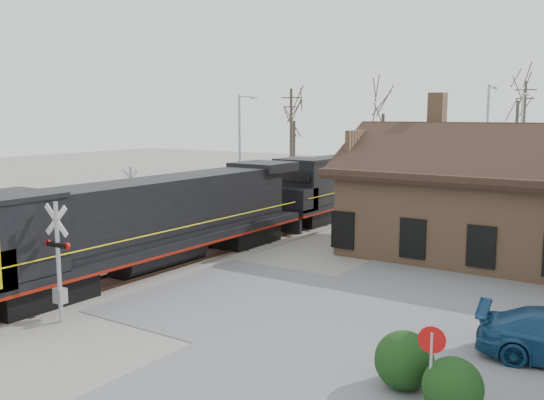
% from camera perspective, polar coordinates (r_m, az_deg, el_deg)
% --- Properties ---
extents(ground, '(140.00, 140.00, 0.00)m').
position_cam_1_polar(ground, '(26.48, -12.36, -7.00)').
color(ground, '#9D988E').
rests_on(ground, ground).
extents(road, '(60.00, 9.00, 0.03)m').
position_cam_1_polar(road, '(26.47, -12.37, -6.97)').
color(road, slate).
rests_on(road, ground).
extents(track_main, '(3.40, 90.00, 0.24)m').
position_cam_1_polar(track_main, '(38.09, 4.18, -2.11)').
color(track_main, '#9D988E').
rests_on(track_main, ground).
extents(track_siding, '(3.40, 90.00, 0.24)m').
position_cam_1_polar(track_siding, '(40.48, -1.35, -1.48)').
color(track_siding, '#9D988E').
rests_on(track_siding, ground).
extents(depot, '(15.20, 9.31, 7.90)m').
position_cam_1_polar(depot, '(30.59, 21.14, -0.73)').
color(depot, '#9D7251').
rests_on(depot, ground).
extents(locomotive_lead, '(2.84, 19.03, 4.22)m').
position_cam_1_polar(locomotive_lead, '(26.39, -11.60, -2.09)').
color(locomotive_lead, black).
rests_on(locomotive_lead, ground).
extents(locomotive_trailing, '(2.84, 19.03, 4.00)m').
position_cam_1_polar(locomotive_trailing, '(42.04, 7.53, 1.77)').
color(locomotive_trailing, black).
rests_on(locomotive_trailing, ground).
extents(crossbuck_near, '(1.15, 0.30, 4.02)m').
position_cam_1_polar(crossbuck_near, '(21.03, -19.44, -5.92)').
color(crossbuck_near, '#A5A8AD').
rests_on(crossbuck_near, ground).
extents(crossbuck_far, '(1.09, 0.45, 3.96)m').
position_cam_1_polar(crossbuck_far, '(34.02, -13.08, -0.46)').
color(crossbuck_far, '#A5A8AD').
rests_on(crossbuck_far, ground).
extents(do_not_enter_sign, '(0.63, 0.15, 2.12)m').
position_cam_1_polar(do_not_enter_sign, '(14.48, 14.77, -13.79)').
color(do_not_enter_sign, '#A5A8AD').
rests_on(do_not_enter_sign, ground).
extents(hedge_a, '(1.48, 1.48, 1.48)m').
position_cam_1_polar(hedge_a, '(15.93, 12.33, -14.52)').
color(hedge_a, black).
rests_on(hedge_a, ground).
extents(hedge_b, '(1.38, 1.38, 1.38)m').
position_cam_1_polar(hedge_b, '(14.90, 16.64, -16.54)').
color(hedge_b, black).
rests_on(hedge_b, ground).
extents(streetlight_a, '(0.25, 2.04, 8.12)m').
position_cam_1_polar(streetlight_a, '(42.07, -2.94, 5.08)').
color(streetlight_a, '#A5A8AD').
rests_on(streetlight_a, ground).
extents(streetlight_b, '(0.25, 2.04, 8.78)m').
position_cam_1_polar(streetlight_b, '(44.05, 19.57, 5.19)').
color(streetlight_b, '#A5A8AD').
rests_on(streetlight_b, ground).
extents(streetlight_c, '(0.25, 2.04, 8.47)m').
position_cam_1_polar(streetlight_c, '(51.32, 22.40, 5.22)').
color(streetlight_c, '#A5A8AD').
rests_on(streetlight_c, ground).
extents(utility_pole_a, '(2.00, 0.24, 9.01)m').
position_cam_1_polar(utility_pole_a, '(53.93, 1.80, 5.89)').
color(utility_pole_a, '#382D23').
rests_on(utility_pole_a, ground).
extents(utility_pole_b, '(2.00, 0.24, 9.81)m').
position_cam_1_polar(utility_pole_b, '(61.53, 22.57, 5.94)').
color(utility_pole_b, '#382D23').
rests_on(utility_pole_b, ground).
extents(tree_a, '(4.09, 4.09, 10.02)m').
position_cam_1_polar(tree_a, '(60.22, 2.09, 8.42)').
color(tree_a, '#382D23').
rests_on(tree_a, ground).
extents(tree_b, '(4.56, 4.56, 11.18)m').
position_cam_1_polar(tree_b, '(58.91, 10.46, 9.10)').
color(tree_b, '#382D23').
rests_on(tree_b, ground).
extents(tree_c, '(5.42, 5.42, 13.29)m').
position_cam_1_polar(tree_c, '(67.22, 22.21, 9.79)').
color(tree_c, '#382D23').
rests_on(tree_c, ground).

